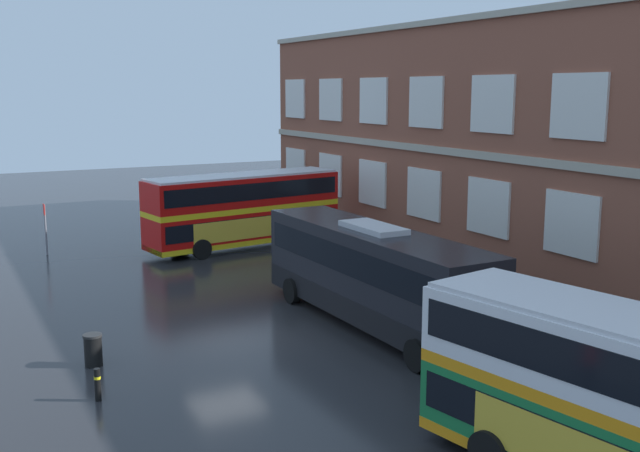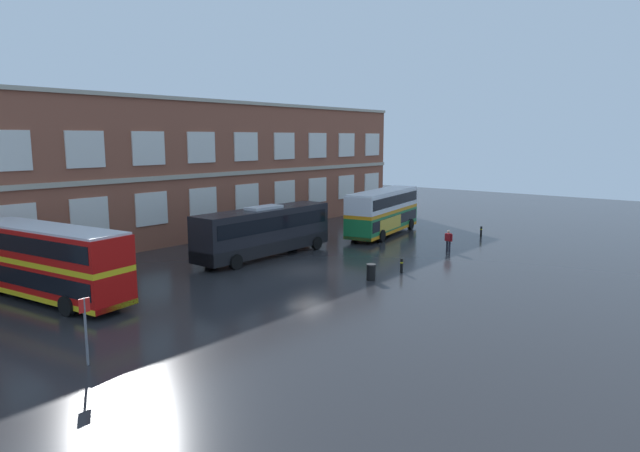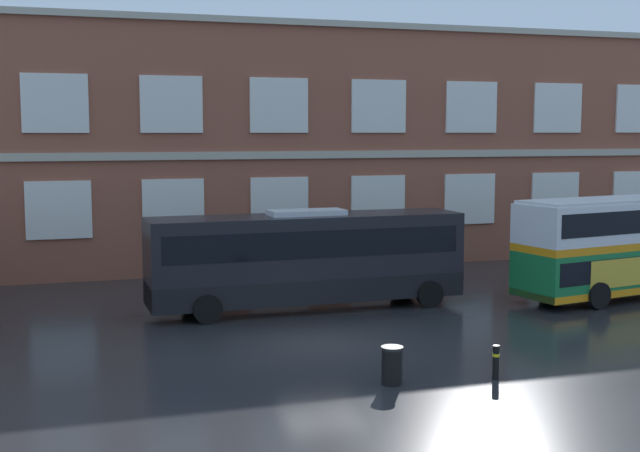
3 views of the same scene
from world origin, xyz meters
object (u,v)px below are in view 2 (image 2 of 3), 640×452
safety_bollard_west (402,265)px  safety_bollard_east (481,231)px  double_decker_near (48,261)px  touring_coach (264,232)px  waiting_passenger (448,240)px  double_decker_middle (383,211)px  bus_stand_flag (85,325)px  station_litter_bin (371,272)px

safety_bollard_west → safety_bollard_east: 16.05m
double_decker_near → touring_coach: size_ratio=0.93×
waiting_passenger → safety_bollard_west: bearing=-174.7°
double_decker_near → safety_bollard_east: size_ratio=11.85×
double_decker_middle → safety_bollard_west: (-11.33, -8.88, -1.66)m
double_decker_near → waiting_passenger: bearing=-22.8°
double_decker_middle → touring_coach: double_decker_middle is taller
touring_coach → safety_bollard_east: (18.24, -8.94, -1.42)m
waiting_passenger → touring_coach: bearing=137.1°
double_decker_near → waiting_passenger: (25.67, -10.82, -1.22)m
touring_coach → safety_bollard_west: bearing=-77.8°
touring_coach → safety_bollard_east: touring_coach is taller
waiting_passenger → safety_bollard_west: 8.21m
safety_bollard_west → safety_bollard_east: bearing=5.3°
bus_stand_flag → station_litter_bin: bearing=-3.7°
double_decker_middle → waiting_passenger: bearing=-111.3°
double_decker_near → bus_stand_flag: (-3.14, -9.97, -0.51)m
waiting_passenger → bus_stand_flag: bus_stand_flag is taller
double_decker_middle → bus_stand_flag: (-31.99, -7.28, -0.51)m
safety_bollard_west → waiting_passenger: bearing=5.3°
touring_coach → bus_stand_flag: bearing=-154.4°
bus_stand_flag → safety_bollard_east: 36.66m
safety_bollard_east → safety_bollard_west: bearing=-174.7°
double_decker_near → double_decker_middle: same height
waiting_passenger → safety_bollard_west: (-8.16, -0.76, -0.44)m
touring_coach → waiting_passenger: 14.25m
double_decker_near → safety_bollard_east: 35.02m
waiting_passenger → station_litter_bin: (-11.03, -0.31, -0.41)m
double_decker_near → safety_bollard_west: bearing=-33.5°
waiting_passenger → bus_stand_flag: bearing=178.3°
bus_stand_flag → waiting_passenger: bearing=-1.7°
waiting_passenger → safety_bollard_east: (7.82, 0.73, -0.44)m
station_litter_bin → safety_bollard_east: 18.88m
safety_bollard_east → station_litter_bin: bearing=-176.9°
station_litter_bin → safety_bollard_west: bearing=-8.9°
bus_stand_flag → safety_bollard_west: bearing=-4.4°
double_decker_middle → safety_bollard_east: size_ratio=11.88×
double_decker_near → double_decker_middle: 28.97m
touring_coach → waiting_passenger: bearing=-42.9°
waiting_passenger → double_decker_middle: bearing=68.7°
double_decker_middle → touring_coach: (-13.59, 1.55, -0.24)m
touring_coach → safety_bollard_east: bearing=-26.1°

